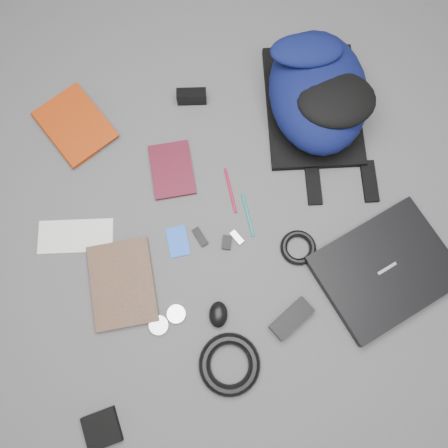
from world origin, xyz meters
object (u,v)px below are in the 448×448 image
object	(u,v)px
backpack	(318,91)
comic_book	(91,290)
mouse	(218,314)
laptop	(385,269)
pouch	(102,429)
compact_camera	(192,97)
power_brick	(292,319)
textbook_red	(52,142)
dvd_case	(172,170)

from	to	relation	value
backpack	comic_book	bearing A→B (deg)	-141.59
comic_book	mouse	xyz separation A→B (m)	(0.35, -0.18, 0.01)
laptop	pouch	distance (m)	0.94
comic_book	compact_camera	size ratio (longest dim) A/B	2.66
comic_book	mouse	bearing A→B (deg)	-21.64
power_brick	backpack	bearing A→B (deg)	40.69
textbook_red	backpack	bearing A→B (deg)	-30.29
mouse	compact_camera	bearing A→B (deg)	99.04
compact_camera	power_brick	xyz separation A→B (m)	(0.09, -0.78, -0.01)
backpack	dvd_case	xyz separation A→B (m)	(-0.51, -0.09, -0.09)
backpack	compact_camera	size ratio (longest dim) A/B	4.94
mouse	comic_book	bearing A→B (deg)	170.83
mouse	dvd_case	bearing A→B (deg)	110.01
comic_book	dvd_case	distance (m)	0.45
backpack	pouch	distance (m)	1.19
dvd_case	textbook_red	bearing A→B (deg)	156.39
dvd_case	compact_camera	world-z (taller)	compact_camera
power_brick	compact_camera	bearing A→B (deg)	71.61
comic_book	pouch	bearing A→B (deg)	-91.82
textbook_red	mouse	world-z (taller)	mouse
backpack	compact_camera	xyz separation A→B (m)	(-0.38, 0.14, -0.07)
pouch	backpack	bearing A→B (deg)	40.95
backpack	power_brick	xyz separation A→B (m)	(-0.29, -0.64, -0.08)
backpack	textbook_red	size ratio (longest dim) A/B	1.94
dvd_case	pouch	distance (m)	0.79
compact_camera	pouch	bearing A→B (deg)	-104.49
textbook_red	mouse	bearing A→B (deg)	-84.32
compact_camera	textbook_red	bearing A→B (deg)	-162.83
dvd_case	backpack	bearing A→B (deg)	16.12
mouse	laptop	bearing A→B (deg)	16.65
comic_book	mouse	distance (m)	0.39
textbook_red	power_brick	xyz separation A→B (m)	(0.57, -0.76, 0.00)
power_brick	laptop	bearing A→B (deg)	-14.35
textbook_red	power_brick	bearing A→B (deg)	-75.56
backpack	comic_book	distance (m)	0.93
power_brick	pouch	bearing A→B (deg)	167.74
mouse	power_brick	world-z (taller)	mouse
laptop	power_brick	size ratio (longest dim) A/B	2.90
mouse	pouch	size ratio (longest dim) A/B	0.81
pouch	laptop	bearing A→B (deg)	11.83
comic_book	power_brick	distance (m)	0.61
backpack	laptop	size ratio (longest dim) A/B	1.25
dvd_case	power_brick	bearing A→B (deg)	-62.03
backpack	mouse	xyz separation A→B (m)	(-0.50, -0.57, -0.08)
laptop	textbook_red	distance (m)	1.13
comic_book	dvd_case	xyz separation A→B (m)	(0.33, 0.30, -0.00)
laptop	dvd_case	bearing A→B (deg)	123.44
textbook_red	compact_camera	xyz separation A→B (m)	(0.48, 0.02, 0.01)
dvd_case	power_brick	world-z (taller)	power_brick
laptop	pouch	size ratio (longest dim) A/B	4.07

